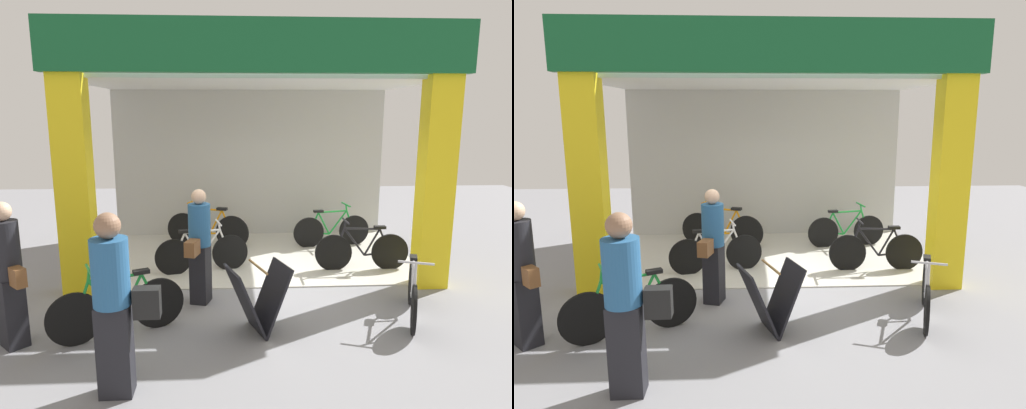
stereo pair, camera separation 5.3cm
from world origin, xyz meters
TOP-DOWN VIEW (x-y plane):
  - ground_plane at (0.00, 0.00)m, footprint 19.51×19.51m
  - shop_facade at (0.00, 1.69)m, footprint 5.96×3.58m
  - bicycle_inside_0 at (1.80, 0.74)m, footprint 1.60×0.44m
  - bicycle_inside_1 at (-0.88, 2.26)m, footprint 1.64×0.60m
  - bicycle_inside_2 at (-0.91, 0.77)m, footprint 1.53×0.48m
  - bicycle_inside_3 at (1.59, 2.17)m, footprint 1.56×0.43m
  - bicycle_parked_0 at (1.94, -1.10)m, footprint 0.58×1.47m
  - bicycle_parked_1 at (-1.77, -1.41)m, footprint 1.49×0.72m
  - sandwich_board_sign at (-0.10, -1.39)m, footprint 0.84×0.75m
  - pedestrian_0 at (-1.50, -2.59)m, footprint 0.61×0.35m
  - pedestrian_1 at (-0.86, -0.46)m, footprint 0.38×0.61m
  - pedestrian_3 at (-2.91, -1.60)m, footprint 0.52×0.52m

SIDE VIEW (x-z plane):
  - ground_plane at x=0.00m, z-range 0.00..0.00m
  - bicycle_parked_0 at x=1.94m, z-range -0.09..0.77m
  - bicycle_inside_2 at x=-0.91m, z-range -0.09..0.77m
  - bicycle_inside_3 at x=1.59m, z-range -0.09..0.78m
  - bicycle_inside_0 at x=1.80m, z-range -0.09..0.79m
  - bicycle_parked_1 at x=-1.77m, z-range -0.09..0.80m
  - bicycle_inside_1 at x=-0.88m, z-range -0.09..0.84m
  - sandwich_board_sign at x=-0.10m, z-range 0.00..0.85m
  - pedestrian_1 at x=-0.86m, z-range 0.02..1.64m
  - pedestrian_3 at x=-2.91m, z-range 0.02..1.71m
  - pedestrian_0 at x=-1.50m, z-range 0.04..1.81m
  - shop_facade at x=0.00m, z-range 0.15..4.03m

